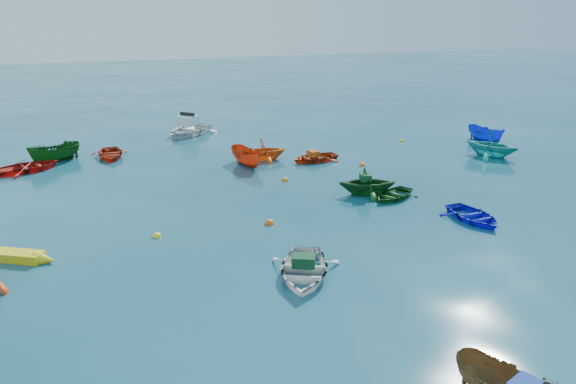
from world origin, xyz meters
name	(u,v)px	position (x,y,z in m)	size (l,w,h in m)	color
ground	(333,241)	(0.00, 0.00, 0.00)	(160.00, 160.00, 0.00)	#0A3949
dinghy_white_near	(303,277)	(-2.18, -2.39, 0.00)	(2.40, 3.36, 0.70)	silver
dinghy_blue_se	(473,220)	(6.35, -0.07, 0.00)	(2.03, 2.83, 0.59)	#0F0FBD
dinghy_green_e	(392,198)	(4.69, 3.63, 0.00)	(1.81, 2.53, 0.52)	#104615
dinghy_cyan_se	(491,156)	(14.07, 8.30, 0.00)	(2.64, 3.06, 1.61)	teal
dinghy_red_nw	(29,171)	(-11.52, 14.39, 0.00)	(2.33, 3.26, 0.68)	red
sampan_orange_n	(247,165)	(-0.07, 11.39, 0.00)	(1.12, 2.98, 1.15)	#C03812
dinghy_green_n	(367,194)	(3.80, 4.49, 0.00)	(2.30, 2.66, 1.40)	#114917
dinghy_red_ne	(314,161)	(3.83, 10.98, 0.00)	(2.03, 2.84, 0.59)	#B1320E
sampan_blue_far	(485,141)	(16.35, 11.65, 0.00)	(1.10, 2.93, 1.13)	#112CD5
dinghy_red_far	(110,157)	(-7.19, 15.88, 0.00)	(2.14, 2.99, 0.62)	#AF260E
dinghy_orange_far	(264,160)	(1.19, 12.22, 0.00)	(2.21, 2.56, 1.35)	#DC5B14
sampan_green_far	(56,162)	(-10.19, 15.95, 0.00)	(1.15, 3.06, 1.18)	#104812
motorboat_white	(188,135)	(-1.69, 20.48, 0.00)	(2.99, 4.17, 1.47)	white
tarp_green_a	(304,261)	(-2.13, -2.30, 0.53)	(0.75, 0.57, 0.36)	#104022
tarp_green_b	(366,177)	(3.71, 4.52, 0.86)	(0.64, 0.49, 0.31)	#10431C
tarp_orange_b	(313,153)	(3.74, 10.96, 0.46)	(0.67, 0.51, 0.32)	#BE4E13
buoy_ye_a	(157,237)	(-6.26, 2.71, 0.00)	(0.35, 0.35, 0.35)	yellow
buoy_or_c	(269,224)	(-1.75, 2.49, 0.00)	(0.39, 0.39, 0.39)	#F6580D
buoy_ye_c	(362,176)	(4.97, 7.27, 0.00)	(0.35, 0.35, 0.35)	yellow
buoy_or_d	(362,166)	(5.94, 9.10, 0.00)	(0.36, 0.36, 0.36)	#FF610D
buoy_ye_d	(41,161)	(-10.98, 16.30, 0.00)	(0.31, 0.31, 0.31)	yellow
buoy_or_e	(285,180)	(0.92, 7.95, 0.00)	(0.34, 0.34, 0.34)	orange
buoy_ye_e	(402,141)	(11.17, 13.51, 0.00)	(0.31, 0.31, 0.31)	yellow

